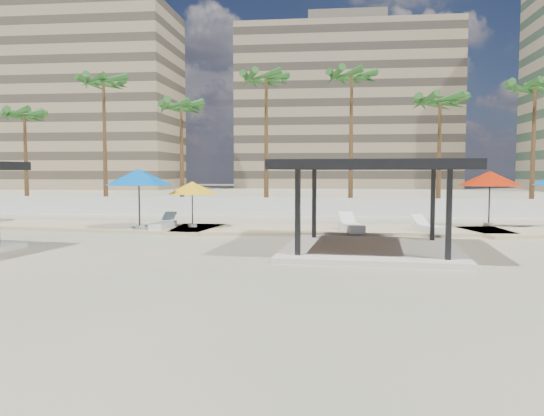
{
  "coord_description": "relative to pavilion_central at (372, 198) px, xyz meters",
  "views": [
    {
      "loc": [
        1.77,
        -18.96,
        2.97
      ],
      "look_at": [
        -0.8,
        3.39,
        1.4
      ],
      "focal_mm": 35.0,
      "sensor_mm": 36.0,
      "label": 1
    }
  ],
  "objects": [
    {
      "name": "lounger_b",
      "position": [
        -0.55,
        5.22,
        -1.62
      ],
      "size": [
        1.21,
        2.31,
        0.84
      ],
      "rotation": [
        0.0,
        0.0,
        1.81
      ],
      "color": "silver",
      "rests_on": "promenade"
    },
    {
      "name": "building_mid",
      "position": [
        0.81,
        77.37,
        12.27
      ],
      "size": [
        38.0,
        16.0,
        30.4
      ],
      "color": "#847259",
      "rests_on": "ground"
    },
    {
      "name": "palm_b",
      "position": [
        -18.19,
        18.07,
        7.12
      ],
      "size": [
        3.0,
        3.0,
        10.34
      ],
      "color": "brown",
      "rests_on": "ground"
    },
    {
      "name": "lounger_c",
      "position": [
        2.92,
        5.22,
        -1.64
      ],
      "size": [
        1.36,
        2.06,
        0.75
      ],
      "rotation": [
        0.0,
        0.0,
        1.98
      ],
      "color": "silver",
      "rests_on": "promenade"
    },
    {
      "name": "ground",
      "position": [
        -3.19,
        -0.63,
        -2.0
      ],
      "size": [
        200.0,
        200.0,
        0.0
      ],
      "primitive_type": "plane",
      "color": "tan",
      "rests_on": "ground"
    },
    {
      "name": "boundary_wall",
      "position": [
        -3.19,
        15.37,
        -1.4
      ],
      "size": [
        56.0,
        0.3,
        1.2
      ],
      "primitive_type": "cube",
      "color": "silver",
      "rests_on": "ground"
    },
    {
      "name": "pavilion_central",
      "position": [
        0.0,
        0.0,
        0.0
      ],
      "size": [
        7.09,
        7.09,
        3.35
      ],
      "rotation": [
        0.0,
        0.0,
        -0.08
      ],
      "color": "beige",
      "rests_on": "ground"
    },
    {
      "name": "palm_g",
      "position": [
        11.81,
        17.57,
        6.2
      ],
      "size": [
        3.0,
        3.0,
        9.36
      ],
      "color": "brown",
      "rests_on": "ground"
    },
    {
      "name": "lounger_a",
      "position": [
        -9.59,
        5.22,
        -1.63
      ],
      "size": [
        0.85,
        2.06,
        0.76
      ],
      "rotation": [
        0.0,
        0.0,
        1.47
      ],
      "color": "silver",
      "rests_on": "promenade"
    },
    {
      "name": "umbrella_c",
      "position": [
        6.55,
        8.57,
        0.59
      ],
      "size": [
        3.83,
        3.83,
        2.8
      ],
      "rotation": [
        0.0,
        0.0,
        -0.25
      ],
      "color": "beige",
      "rests_on": "promenade"
    },
    {
      "name": "building_west",
      "position": [
        -45.19,
        67.37,
        13.27
      ],
      "size": [
        34.0,
        16.0,
        32.4
      ],
      "color": "#937F60",
      "rests_on": "ground"
    },
    {
      "name": "palm_e",
      "position": [
        -0.19,
        17.77,
        7.12
      ],
      "size": [
        3.0,
        3.0,
        10.35
      ],
      "color": "brown",
      "rests_on": "ground"
    },
    {
      "name": "palm_a",
      "position": [
        -24.19,
        17.67,
        4.87
      ],
      "size": [
        3.0,
        3.0,
        7.95
      ],
      "color": "brown",
      "rests_on": "ground"
    },
    {
      "name": "palm_d",
      "position": [
        -6.19,
        18.27,
        7.13
      ],
      "size": [
        3.0,
        3.0,
        10.36
      ],
      "color": "brown",
      "rests_on": "ground"
    },
    {
      "name": "umbrella_b",
      "position": [
        -8.4,
        6.21,
        0.14
      ],
      "size": [
        3.04,
        3.04,
        2.28
      ],
      "rotation": [
        0.0,
        0.0,
        -0.21
      ],
      "color": "beige",
      "rests_on": "promenade"
    },
    {
      "name": "umbrella_f",
      "position": [
        -10.76,
        5.17,
        0.68
      ],
      "size": [
        3.59,
        3.59,
        2.91
      ],
      "rotation": [
        0.0,
        0.0,
        0.1
      ],
      "color": "beige",
      "rests_on": "promenade"
    },
    {
      "name": "palm_f",
      "position": [
        5.81,
        17.97,
        5.44
      ],
      "size": [
        3.0,
        3.0,
        8.56
      ],
      "color": "brown",
      "rests_on": "ground"
    },
    {
      "name": "promenade",
      "position": [
        -1.19,
        7.04,
        -1.94
      ],
      "size": [
        44.45,
        7.97,
        0.24
      ],
      "color": "#C6B284",
      "rests_on": "ground"
    },
    {
      "name": "palm_c",
      "position": [
        -12.19,
        17.47,
        5.29
      ],
      "size": [
        3.0,
        3.0,
        8.4
      ],
      "color": "brown",
      "rests_on": "ground"
    }
  ]
}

